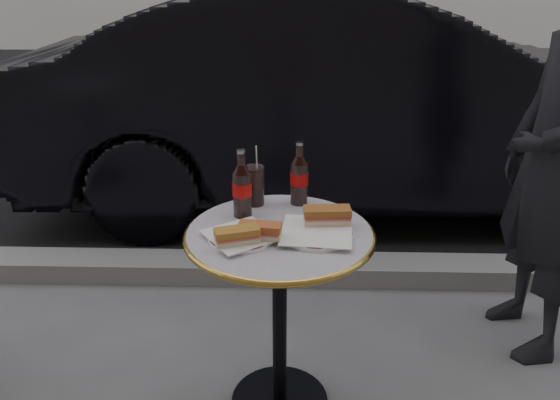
{
  "coord_description": "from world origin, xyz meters",
  "views": [
    {
      "loc": [
        0.05,
        -1.57,
        1.53
      ],
      "look_at": [
        0.0,
        0.05,
        0.82
      ],
      "focal_mm": 35.0,
      "sensor_mm": 36.0,
      "label": 1
    }
  ],
  "objects_px": {
    "plate_right": "(317,234)",
    "cola_bottle_left": "(242,183)",
    "bistro_table": "(280,324)",
    "cola_glass": "(255,185)",
    "parked_car": "(358,99)",
    "pedestrian": "(559,164)",
    "plate_left": "(241,237)",
    "cola_bottle_right": "(299,173)"
  },
  "relations": [
    {
      "from": "bistro_table",
      "to": "cola_bottle_right",
      "type": "bearing_deg",
      "value": 74.38
    },
    {
      "from": "plate_left",
      "to": "plate_right",
      "type": "relative_size",
      "value": 0.89
    },
    {
      "from": "plate_left",
      "to": "pedestrian",
      "type": "bearing_deg",
      "value": 22.6
    },
    {
      "from": "cola_bottle_right",
      "to": "plate_right",
      "type": "bearing_deg",
      "value": -77.54
    },
    {
      "from": "plate_right",
      "to": "cola_glass",
      "type": "distance_m",
      "value": 0.33
    },
    {
      "from": "plate_right",
      "to": "cola_bottle_left",
      "type": "height_order",
      "value": "cola_bottle_left"
    },
    {
      "from": "plate_right",
      "to": "parked_car",
      "type": "height_order",
      "value": "parked_car"
    },
    {
      "from": "bistro_table",
      "to": "parked_car",
      "type": "distance_m",
      "value": 2.07
    },
    {
      "from": "bistro_table",
      "to": "pedestrian",
      "type": "xyz_separation_m",
      "value": [
        1.06,
        0.43,
        0.45
      ]
    },
    {
      "from": "parked_car",
      "to": "bistro_table",
      "type": "bearing_deg",
      "value": 165.44
    },
    {
      "from": "plate_right",
      "to": "pedestrian",
      "type": "relative_size",
      "value": 0.14
    },
    {
      "from": "bistro_table",
      "to": "plate_left",
      "type": "relative_size",
      "value": 3.54
    },
    {
      "from": "cola_glass",
      "to": "bistro_table",
      "type": "bearing_deg",
      "value": -65.89
    },
    {
      "from": "pedestrian",
      "to": "cola_bottle_right",
      "type": "bearing_deg",
      "value": -85.18
    },
    {
      "from": "bistro_table",
      "to": "cola_bottle_left",
      "type": "height_order",
      "value": "cola_bottle_left"
    },
    {
      "from": "cola_bottle_right",
      "to": "cola_glass",
      "type": "distance_m",
      "value": 0.16
    },
    {
      "from": "plate_left",
      "to": "cola_glass",
      "type": "xyz_separation_m",
      "value": [
        0.02,
        0.27,
        0.07
      ]
    },
    {
      "from": "plate_left",
      "to": "cola_bottle_left",
      "type": "height_order",
      "value": "cola_bottle_left"
    },
    {
      "from": "cola_glass",
      "to": "plate_left",
      "type": "bearing_deg",
      "value": -95.03
    },
    {
      "from": "bistro_table",
      "to": "pedestrian",
      "type": "distance_m",
      "value": 1.23
    },
    {
      "from": "plate_left",
      "to": "bistro_table",
      "type": "bearing_deg",
      "value": 26.02
    },
    {
      "from": "cola_bottle_left",
      "to": "cola_bottle_right",
      "type": "height_order",
      "value": "cola_bottle_left"
    },
    {
      "from": "bistro_table",
      "to": "cola_bottle_left",
      "type": "relative_size",
      "value": 3.1
    },
    {
      "from": "plate_left",
      "to": "plate_right",
      "type": "bearing_deg",
      "value": 7.33
    },
    {
      "from": "plate_right",
      "to": "cola_bottle_right",
      "type": "distance_m",
      "value": 0.28
    },
    {
      "from": "cola_bottle_left",
      "to": "cola_glass",
      "type": "bearing_deg",
      "value": 70.5
    },
    {
      "from": "plate_right",
      "to": "parked_car",
      "type": "xyz_separation_m",
      "value": [
        0.34,
        2.01,
        -0.03
      ]
    },
    {
      "from": "plate_left",
      "to": "cola_glass",
      "type": "bearing_deg",
      "value": 84.97
    },
    {
      "from": "parked_car",
      "to": "pedestrian",
      "type": "height_order",
      "value": "pedestrian"
    },
    {
      "from": "plate_left",
      "to": "cola_glass",
      "type": "height_order",
      "value": "cola_glass"
    },
    {
      "from": "bistro_table",
      "to": "plate_left",
      "type": "height_order",
      "value": "plate_left"
    },
    {
      "from": "plate_left",
      "to": "cola_bottle_left",
      "type": "relative_size",
      "value": 0.88
    },
    {
      "from": "cola_glass",
      "to": "parked_car",
      "type": "distance_m",
      "value": 1.86
    },
    {
      "from": "cola_bottle_left",
      "to": "pedestrian",
      "type": "bearing_deg",
      "value": 14.98
    },
    {
      "from": "bistro_table",
      "to": "cola_glass",
      "type": "height_order",
      "value": "cola_glass"
    },
    {
      "from": "plate_right",
      "to": "cola_bottle_right",
      "type": "xyz_separation_m",
      "value": [
        -0.06,
        0.25,
        0.11
      ]
    },
    {
      "from": "cola_glass",
      "to": "parked_car",
      "type": "xyz_separation_m",
      "value": [
        0.55,
        1.77,
        -0.1
      ]
    },
    {
      "from": "cola_bottle_right",
      "to": "cola_bottle_left",
      "type": "bearing_deg",
      "value": -150.3
    },
    {
      "from": "plate_left",
      "to": "plate_right",
      "type": "xyz_separation_m",
      "value": [
        0.24,
        0.03,
        0.0
      ]
    },
    {
      "from": "cola_bottle_left",
      "to": "plate_right",
      "type": "bearing_deg",
      "value": -29.86
    },
    {
      "from": "cola_bottle_right",
      "to": "bistro_table",
      "type": "bearing_deg",
      "value": -105.62
    },
    {
      "from": "cola_bottle_right",
      "to": "parked_car",
      "type": "height_order",
      "value": "parked_car"
    }
  ]
}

